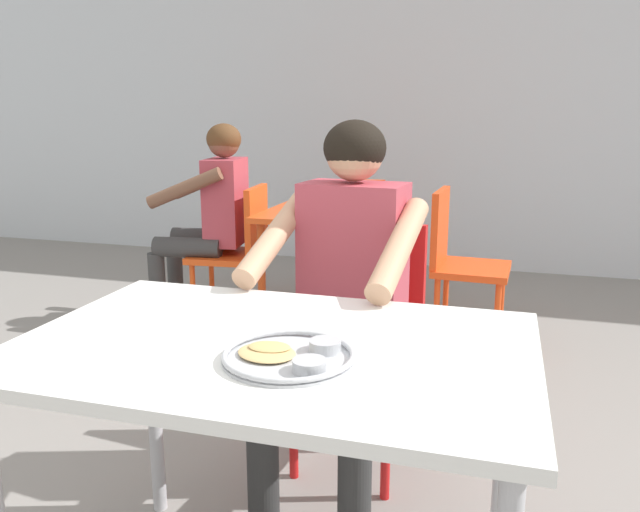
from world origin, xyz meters
TOP-DOWN VIEW (x-y plane):
  - back_wall at (0.00, 4.05)m, footprint 12.00×0.12m
  - table_foreground at (0.06, 0.06)m, footprint 1.19×0.78m
  - thali_tray at (0.13, -0.04)m, footprint 0.29×0.29m
  - chair_foreground at (0.08, 0.91)m, footprint 0.46×0.46m
  - diner_foreground at (0.06, 0.69)m, footprint 0.53×0.58m
  - table_background_red at (-0.35, 2.21)m, footprint 0.80×0.81m
  - chair_red_left at (-0.95, 2.18)m, footprint 0.45×0.44m
  - chair_red_right at (0.33, 2.16)m, footprint 0.42×0.43m
  - chair_red_far at (-0.38, 2.84)m, footprint 0.44×0.47m
  - patron_background at (-1.14, 2.20)m, footprint 0.59×0.55m

SIDE VIEW (x-z plane):
  - chair_red_far at x=-0.38m, z-range 0.06..0.91m
  - chair_red_left at x=-0.95m, z-range 0.06..0.91m
  - chair_red_right at x=0.33m, z-range 0.08..0.94m
  - chair_foreground at x=0.08m, z-range 0.07..0.95m
  - table_background_red at x=-0.35m, z-range 0.27..1.00m
  - table_foreground at x=0.06m, z-range 0.30..1.06m
  - patron_background at x=-1.14m, z-range 0.12..1.32m
  - diner_foreground at x=0.06m, z-range 0.12..1.37m
  - thali_tray at x=0.13m, z-range 0.76..0.79m
  - back_wall at x=0.00m, z-range 0.00..3.40m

